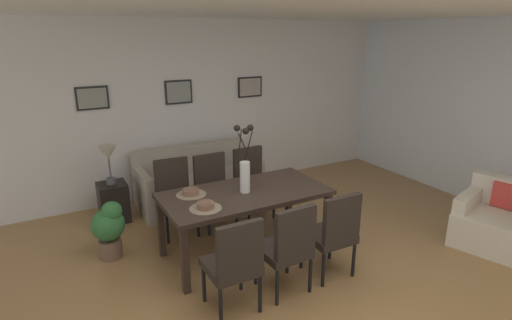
{
  "coord_description": "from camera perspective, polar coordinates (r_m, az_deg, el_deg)",
  "views": [
    {
      "loc": [
        -1.87,
        -2.56,
        2.4
      ],
      "look_at": [
        0.31,
        1.41,
        0.97
      ],
      "focal_mm": 28.43,
      "sensor_mm": 36.0,
      "label": 1
    }
  ],
  "objects": [
    {
      "name": "ground_plane",
      "position": [
        3.97,
        6.21,
        -19.68
      ],
      "size": [
        9.0,
        9.0,
        0.0
      ],
      "primitive_type": "plane",
      "color": "olive"
    },
    {
      "name": "back_wall_panel",
      "position": [
        6.2,
        -10.9,
        7.03
      ],
      "size": [
        9.0,
        0.1,
        2.6
      ],
      "primitive_type": "cube",
      "color": "silver",
      "rests_on": "ground"
    },
    {
      "name": "ceiling_panel",
      "position": [
        3.51,
        3.72,
        21.47
      ],
      "size": [
        9.0,
        7.2,
        0.08
      ],
      "primitive_type": "cube",
      "color": "white"
    },
    {
      "name": "dining_table",
      "position": [
        4.45,
        -1.58,
        -5.43
      ],
      "size": [
        1.8,
        0.9,
        0.74
      ],
      "color": "#33261E",
      "rests_on": "ground"
    },
    {
      "name": "dining_chair_near_left",
      "position": [
        3.6,
        -3.03,
        -14.04
      ],
      "size": [
        0.44,
        0.44,
        0.92
      ],
      "color": "black",
      "rests_on": "ground"
    },
    {
      "name": "dining_chair_near_right",
      "position": [
        5.09,
        -11.33,
        -4.57
      ],
      "size": [
        0.45,
        0.45,
        0.92
      ],
      "color": "black",
      "rests_on": "ground"
    },
    {
      "name": "dining_chair_far_left",
      "position": [
        3.86,
        4.52,
        -11.8
      ],
      "size": [
        0.45,
        0.45,
        0.92
      ],
      "color": "black",
      "rests_on": "ground"
    },
    {
      "name": "dining_chair_far_right",
      "position": [
        5.21,
        -6.02,
        -3.81
      ],
      "size": [
        0.45,
        0.45,
        0.92
      ],
      "color": "black",
      "rests_on": "ground"
    },
    {
      "name": "dining_chair_mid_left",
      "position": [
        4.16,
        10.86,
        -9.75
      ],
      "size": [
        0.45,
        0.45,
        0.92
      ],
      "color": "black",
      "rests_on": "ground"
    },
    {
      "name": "dining_chair_mid_right",
      "position": [
        5.47,
        -0.61,
        -2.65
      ],
      "size": [
        0.45,
        0.45,
        0.92
      ],
      "color": "black",
      "rests_on": "ground"
    },
    {
      "name": "centerpiece_vase",
      "position": [
        4.32,
        -1.62,
        -1.01
      ],
      "size": [
        0.21,
        0.23,
        0.73
      ],
      "color": "silver",
      "rests_on": "dining_table"
    },
    {
      "name": "placemat_near_left",
      "position": [
        4.04,
        -7.11,
        -6.76
      ],
      "size": [
        0.32,
        0.32,
        0.01
      ],
      "primitive_type": "cylinder",
      "color": "#7F705B",
      "rests_on": "dining_table"
    },
    {
      "name": "bowl_near_left",
      "position": [
        4.03,
        -7.13,
        -6.28
      ],
      "size": [
        0.17,
        0.17,
        0.07
      ],
      "color": "brown",
      "rests_on": "dining_table"
    },
    {
      "name": "placemat_near_right",
      "position": [
        4.39,
        -9.11,
        -4.82
      ],
      "size": [
        0.32,
        0.32,
        0.01
      ],
      "primitive_type": "cylinder",
      "color": "#7F705B",
      "rests_on": "dining_table"
    },
    {
      "name": "bowl_near_right",
      "position": [
        4.38,
        -9.13,
        -4.37
      ],
      "size": [
        0.17,
        0.17,
        0.07
      ],
      "color": "brown",
      "rests_on": "dining_table"
    },
    {
      "name": "sofa",
      "position": [
        5.99,
        -8.15,
        -3.36
      ],
      "size": [
        1.72,
        0.84,
        0.8
      ],
      "color": "#A89E8E",
      "rests_on": "ground"
    },
    {
      "name": "side_table",
      "position": [
        5.68,
        -19.4,
        -5.63
      ],
      "size": [
        0.36,
        0.36,
        0.52
      ],
      "primitive_type": "cube",
      "color": "black",
      "rests_on": "ground"
    },
    {
      "name": "table_lamp",
      "position": [
        5.47,
        -20.06,
        0.48
      ],
      "size": [
        0.22,
        0.22,
        0.51
      ],
      "color": "#4C4C51",
      "rests_on": "side_table"
    },
    {
      "name": "armchair",
      "position": [
        5.55,
        30.88,
        -7.48
      ],
      "size": [
        0.99,
        0.99,
        0.75
      ],
      "color": "beige",
      "rests_on": "ground"
    },
    {
      "name": "framed_picture_left",
      "position": [
        5.84,
        -22.04,
        8.07
      ],
      "size": [
        0.41,
        0.03,
        0.31
      ],
      "color": "black"
    },
    {
      "name": "framed_picture_center",
      "position": [
        6.09,
        -10.86,
        9.37
      ],
      "size": [
        0.4,
        0.03,
        0.35
      ],
      "color": "black"
    },
    {
      "name": "framed_picture_right",
      "position": [
        6.55,
        -0.85,
        10.24
      ],
      "size": [
        0.42,
        0.03,
        0.32
      ],
      "color": "black"
    },
    {
      "name": "potted_plant",
      "position": [
        4.75,
        -19.97,
        -8.85
      ],
      "size": [
        0.36,
        0.36,
        0.67
      ],
      "color": "brown",
      "rests_on": "ground"
    }
  ]
}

